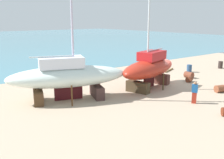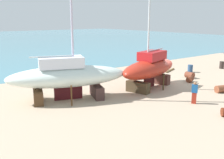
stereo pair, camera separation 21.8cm
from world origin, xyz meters
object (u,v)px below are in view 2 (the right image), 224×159
(barrel_tipped_left, at_px, (190,75))
(barrel_rust_far, at_px, (220,89))
(sailboat_far_slipway, at_px, (150,68))
(worker, at_px, (194,92))
(barrel_tipped_right, at_px, (222,65))
(barrel_rust_near, at_px, (190,69))
(barrel_ochre, at_px, (190,79))
(sailboat_small_center, at_px, (67,76))

(barrel_tipped_left, height_order, barrel_rust_far, barrel_tipped_left)
(sailboat_far_slipway, bearing_deg, barrel_rust_far, 111.75)
(worker, distance_m, barrel_tipped_left, 9.11)
(worker, bearing_deg, barrel_tipped_right, -6.96)
(worker, distance_m, barrel_tipped_right, 16.45)
(sailboat_far_slipway, relative_size, barrel_tipped_right, 12.97)
(barrel_rust_near, distance_m, barrel_ochre, 5.25)
(sailboat_far_slipway, height_order, worker, sailboat_far_slipway)
(worker, xyz_separation_m, barrel_ochre, (5.52, 4.48, -0.59))
(sailboat_far_slipway, relative_size, barrel_ochre, 16.12)
(sailboat_small_center, bearing_deg, barrel_tipped_right, 18.97)
(barrel_rust_near, xyz_separation_m, barrel_rust_far, (-5.27, -7.13, -0.13))
(sailboat_small_center, distance_m, barrel_ochre, 13.13)
(barrel_rust_near, height_order, barrel_tipped_left, barrel_rust_near)
(barrel_rust_near, relative_size, barrel_ochre, 1.21)
(sailboat_far_slipway, relative_size, barrel_rust_far, 14.64)
(sailboat_small_center, xyz_separation_m, barrel_tipped_left, (14.39, -1.07, -1.66))
(sailboat_far_slipway, height_order, barrel_rust_far, sailboat_far_slipway)
(barrel_tipped_right, bearing_deg, sailboat_small_center, 179.61)
(barrel_rust_near, relative_size, barrel_tipped_left, 0.97)
(sailboat_small_center, xyz_separation_m, barrel_rust_near, (17.05, 0.84, -1.54))
(sailboat_far_slipway, distance_m, barrel_tipped_left, 6.66)
(sailboat_far_slipway, distance_m, barrel_ochre, 5.24)
(barrel_rust_far, bearing_deg, worker, -174.02)
(barrel_rust_far, bearing_deg, sailboat_small_center, 151.90)
(sailboat_far_slipway, bearing_deg, worker, 67.63)
(barrel_ochre, bearing_deg, worker, -140.89)
(barrel_ochre, relative_size, barrel_tipped_left, 0.80)
(barrel_tipped_left, bearing_deg, sailboat_far_slipway, -178.00)
(sailboat_small_center, bearing_deg, barrel_rust_far, -8.74)
(barrel_ochre, bearing_deg, barrel_rust_far, -104.60)
(worker, bearing_deg, barrel_rust_near, 7.31)
(sailboat_far_slipway, bearing_deg, barrel_ochre, 152.86)
(sailboat_small_center, height_order, barrel_rust_far, sailboat_small_center)
(barrel_tipped_left, bearing_deg, barrel_ochre, -142.61)
(barrel_tipped_right, relative_size, barrel_tipped_left, 1.00)
(barrel_tipped_right, xyz_separation_m, barrel_rust_far, (-10.59, -6.13, -0.14))
(barrel_tipped_right, bearing_deg, barrel_rust_far, -149.92)
(worker, height_order, barrel_tipped_left, worker)
(barrel_tipped_left, xyz_separation_m, barrel_rust_far, (-2.62, -5.22, -0.01))
(barrel_tipped_right, height_order, barrel_tipped_left, barrel_tipped_right)
(barrel_rust_near, xyz_separation_m, barrel_tipped_left, (-2.65, -1.91, -0.12))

